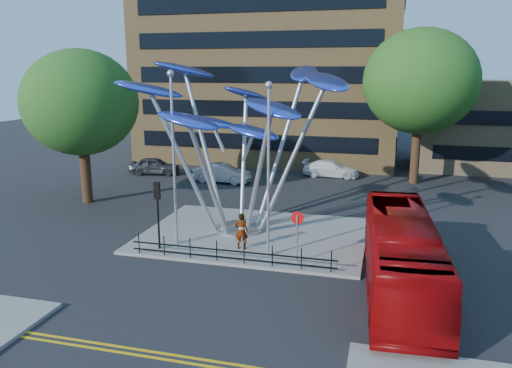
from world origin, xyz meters
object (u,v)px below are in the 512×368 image
(no_entry_sign_island, at_px, (297,228))
(tree_right, at_px, (421,82))
(traffic_light_island, at_px, (158,201))
(tree_left, at_px, (80,103))
(red_bus, at_px, (401,254))
(pedestrian, at_px, (241,231))
(parked_car_right, at_px, (331,169))
(leaf_sculpture, at_px, (238,109))
(parked_car_mid, at_px, (222,173))
(street_lamp_left, at_px, (173,144))
(parked_car_left, at_px, (155,166))
(street_lamp_right, at_px, (269,155))

(no_entry_sign_island, bearing_deg, tree_right, 72.88)
(traffic_light_island, bearing_deg, tree_right, 56.31)
(tree_right, distance_m, tree_left, 25.09)
(red_bus, distance_m, pedestrian, 8.05)
(tree_left, bearing_deg, parked_car_right, 39.84)
(leaf_sculpture, relative_size, parked_car_mid, 2.75)
(street_lamp_left, distance_m, no_entry_sign_island, 7.47)
(traffic_light_island, distance_m, parked_car_mid, 15.92)
(tree_left, distance_m, leaf_sculpture, 12.38)
(tree_right, height_order, leaf_sculpture, tree_right)
(red_bus, height_order, parked_car_left, red_bus)
(parked_car_right, bearing_deg, tree_left, 131.80)
(tree_right, xyz_separation_m, street_lamp_right, (-7.50, -19.00, -2.94))
(street_lamp_left, xyz_separation_m, red_bus, (11.10, -2.51, -3.79))
(tree_left, distance_m, street_lamp_right, 16.19)
(street_lamp_right, relative_size, parked_car_right, 1.75)
(tree_left, height_order, leaf_sculpture, tree_left)
(red_bus, bearing_deg, tree_right, 82.56)
(street_lamp_right, bearing_deg, red_bus, -18.24)
(tree_left, height_order, parked_car_left, tree_left)
(red_bus, bearing_deg, parked_car_right, 100.16)
(traffic_light_island, xyz_separation_m, red_bus, (11.60, -1.51, -1.05))
(street_lamp_left, height_order, traffic_light_island, street_lamp_left)
(street_lamp_right, relative_size, red_bus, 0.74)
(leaf_sculpture, bearing_deg, pedestrian, -71.27)
(street_lamp_left, xyz_separation_m, pedestrian, (3.49, 0.07, -4.29))
(traffic_light_island, height_order, red_bus, traffic_light_island)
(tree_left, bearing_deg, tree_right, 28.61)
(red_bus, distance_m, parked_car_left, 27.71)
(tree_left, xyz_separation_m, red_bus, (20.60, -9.01, -5.23))
(street_lamp_left, distance_m, parked_car_right, 20.62)
(parked_car_mid, bearing_deg, street_lamp_left, -167.18)
(leaf_sculpture, relative_size, no_entry_sign_island, 5.19)
(parked_car_mid, bearing_deg, parked_car_left, 79.96)
(parked_car_right, bearing_deg, red_bus, -164.26)
(street_lamp_right, height_order, parked_car_left, street_lamp_right)
(leaf_sculpture, height_order, parked_car_right, leaf_sculpture)
(traffic_light_island, height_order, parked_car_left, traffic_light_island)
(tree_left, distance_m, red_bus, 23.08)
(street_lamp_left, height_order, street_lamp_right, street_lamp_left)
(red_bus, bearing_deg, parked_car_mid, 124.65)
(tree_right, xyz_separation_m, street_lamp_left, (-12.50, -18.50, -2.68))
(red_bus, distance_m, parked_car_right, 22.41)
(tree_left, distance_m, parked_car_mid, 12.36)
(leaf_sculpture, xyz_separation_m, parked_car_mid, (-4.91, 11.51, -6.11))
(tree_right, xyz_separation_m, red_bus, (-1.40, -21.01, -6.47))
(leaf_sculpture, bearing_deg, parked_car_mid, 113.08)
(pedestrian, distance_m, parked_car_mid, 15.79)
(leaf_sculpture, distance_m, street_lamp_right, 4.83)
(leaf_sculpture, xyz_separation_m, traffic_light_island, (-2.93, -4.18, -4.26))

